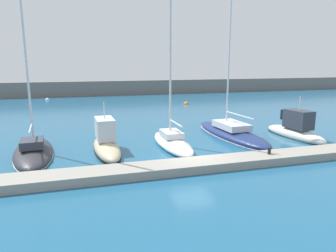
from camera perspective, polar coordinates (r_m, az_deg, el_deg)
ground_plane at (r=19.76m, az=4.64°, el=-6.72°), size 120.00×120.00×0.00m
dock_pier at (r=18.56m, az=6.07°, el=-7.18°), size 26.26×1.85×0.50m
breakwater_seawall at (r=60.93m, az=-9.90°, el=7.03°), size 108.00×2.19×2.75m
sailboat_charcoal_nearest at (r=22.89m, az=-23.79°, el=-4.27°), size 3.16×8.03×16.19m
motorboat_sand_second at (r=22.22m, az=-11.46°, el=-3.09°), size 1.98×6.60×3.76m
sailboat_white_third at (r=23.18m, az=0.80°, el=-2.72°), size 2.15×7.18×12.80m
sailboat_navy_fourth at (r=26.99m, az=11.68°, el=-1.09°), size 3.46×10.59×16.22m
motorboat_ivory_fifth at (r=28.08m, az=22.64°, el=-0.72°), size 2.26×6.55×3.91m
mooring_buoy_orange at (r=46.83m, az=3.41°, el=4.09°), size 0.77×0.77×0.77m
mooring_buoy_white at (r=55.82m, az=-21.59°, el=4.53°), size 0.65×0.65×0.65m
dock_bollard at (r=20.60m, az=18.35°, el=-4.42°), size 0.20×0.20×0.44m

